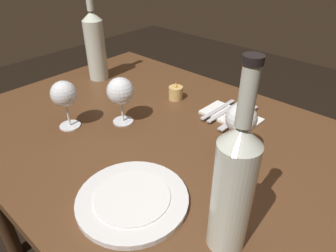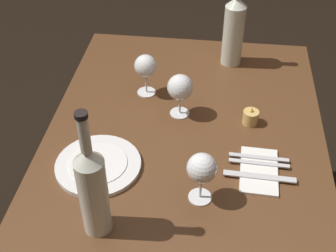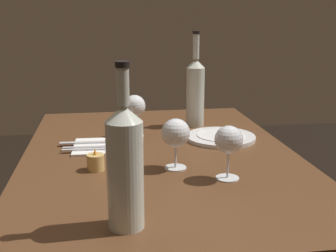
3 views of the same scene
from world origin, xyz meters
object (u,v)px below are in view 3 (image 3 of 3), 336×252
object	(u,v)px
wine_bottle	(125,165)
table_knife	(90,142)
wine_glass_right	(135,107)
wine_bottle_second	(195,90)
dinner_plate	(221,137)
wine_glass_left	(229,141)
votive_candle	(96,163)
folded_napkin	(90,147)
fork_outer	(89,149)
fork_inner	(89,147)
wine_glass_centre	(176,134)

from	to	relation	value
wine_bottle	table_knife	bearing A→B (deg)	8.67
wine_glass_right	wine_bottle_second	size ratio (longest dim) A/B	0.41
dinner_plate	table_knife	distance (m)	0.48
wine_glass_left	wine_glass_right	distance (m)	0.52
wine_glass_left	dinner_plate	world-z (taller)	wine_glass_left
wine_bottle	votive_candle	size ratio (longest dim) A/B	5.40
votive_candle	dinner_plate	world-z (taller)	votive_candle
folded_napkin	fork_outer	distance (m)	0.05
folded_napkin	fork_inner	bearing A→B (deg)	180.00
wine_glass_right	folded_napkin	distance (m)	0.23
wine_bottle_second	wine_glass_centre	bearing A→B (deg)	161.80
wine_glass_centre	wine_bottle	distance (m)	0.39
wine_glass_centre	fork_inner	bearing A→B (deg)	49.93
fork_inner	wine_glass_left	bearing A→B (deg)	-129.63
folded_napkin	votive_candle	bearing A→B (deg)	-173.98
wine_glass_right	folded_napkin	bearing A→B (deg)	126.00
wine_glass_left	wine_glass_centre	xyz separation A→B (m)	(0.11, 0.13, -0.00)
wine_glass_centre	dinner_plate	distance (m)	0.37
wine_glass_left	wine_glass_right	bearing A→B (deg)	25.63
wine_glass_right	fork_outer	size ratio (longest dim) A/B	0.88
wine_glass_centre	wine_bottle	xyz separation A→B (m)	(-0.35, 0.17, 0.04)
wine_glass_left	fork_outer	distance (m)	0.50
wine_glass_centre	fork_inner	size ratio (longest dim) A/B	0.85
wine_glass_centre	fork_inner	xyz separation A→B (m)	(0.22, 0.26, -0.10)
wine_bottle	fork_inner	distance (m)	0.59
wine_bottle_second	fork_inner	world-z (taller)	wine_bottle_second
dinner_plate	votive_candle	bearing A→B (deg)	119.95
wine_glass_centre	dinner_plate	size ratio (longest dim) A/B	0.60
wine_bottle_second	wine_bottle	bearing A→B (deg)	158.65
wine_bottle	fork_outer	xyz separation A→B (m)	(0.54, 0.09, -0.13)
folded_napkin	dinner_plate	bearing A→B (deg)	-85.51
wine_bottle	wine_bottle_second	world-z (taller)	wine_bottle_second
wine_bottle	folded_napkin	world-z (taller)	wine_bottle
wine_glass_centre	wine_bottle	size ratio (longest dim) A/B	0.42
dinner_plate	wine_glass_centre	bearing A→B (deg)	142.59
wine_glass_left	wine_bottle	size ratio (longest dim) A/B	0.43
wine_glass_centre	wine_bottle_second	size ratio (longest dim) A/B	0.40
fork_outer	table_knife	xyz separation A→B (m)	(0.08, 0.00, 0.00)
wine_bottle	wine_bottle_second	distance (m)	0.91
wine_glass_left	votive_candle	world-z (taller)	wine_glass_left
wine_bottle_second	votive_candle	size ratio (longest dim) A/B	5.74
fork_outer	folded_napkin	bearing A→B (deg)	-0.00
dinner_plate	fork_inner	distance (m)	0.48
votive_candle	folded_napkin	size ratio (longest dim) A/B	0.35
folded_napkin	wine_glass_left	bearing A→B (deg)	-131.73
wine_glass_right	dinner_plate	world-z (taller)	wine_glass_right
wine_glass_right	wine_bottle	bearing A→B (deg)	174.25
fork_inner	fork_outer	bearing A→B (deg)	180.00
wine_bottle	wine_bottle_second	xyz separation A→B (m)	(0.84, -0.33, 0.00)
fork_inner	wine_bottle_second	bearing A→B (deg)	-56.83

